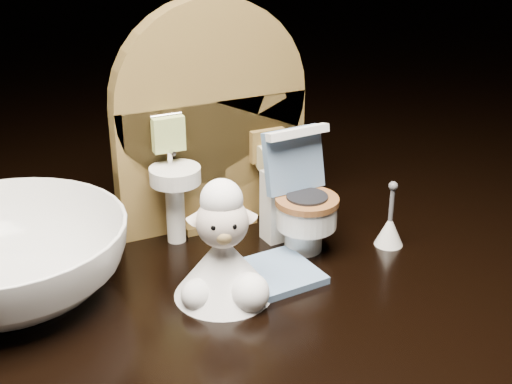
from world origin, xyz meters
The scene contains 6 objects.
backdrop_panel centered at (0.00, 0.06, 0.07)m, with size 0.13×0.05×0.15m.
toy_toilet centered at (0.03, 0.01, 0.03)m, with size 0.04×0.05×0.08m.
bath_mat centered at (0.00, -0.02, 0.00)m, with size 0.06×0.05×0.00m, color #607FA6.
toilet_brush centered at (0.09, -0.02, 0.01)m, with size 0.02×0.02×0.04m.
plush_lamb centered at (-0.03, -0.03, 0.02)m, with size 0.06×0.06×0.07m.
ceramic_bowl centered at (-0.14, 0.03, 0.02)m, with size 0.14×0.14×0.04m, color white.
Camera 1 is at (-0.16, -0.35, 0.22)m, focal length 50.00 mm.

